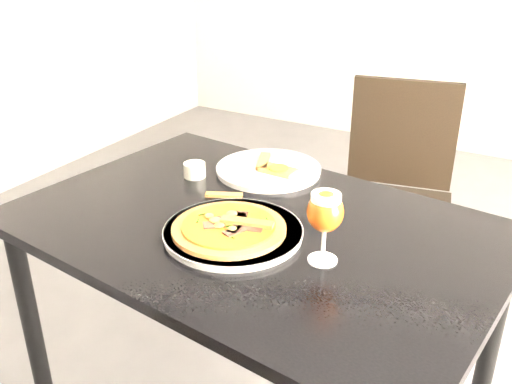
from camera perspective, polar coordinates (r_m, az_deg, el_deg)
The scene contains 9 objects.
dining_table at distance 1.48m, azimuth -0.20°, elevation -6.10°, with size 1.29×0.94×0.75m.
chair_far at distance 2.23m, azimuth 13.68°, elevation -0.13°, with size 0.49×0.49×0.91m.
plate_main at distance 1.37m, azimuth -2.30°, elevation -4.03°, with size 0.33×0.33×0.02m, color white.
pizza at distance 1.35m, azimuth -2.67°, elevation -3.55°, with size 0.27×0.27×0.03m.
plate_second at distance 1.71m, azimuth 1.26°, elevation 2.25°, with size 0.31×0.31×0.02m, color white.
crust_scraps at distance 1.70m, azimuth 1.74°, elevation 2.53°, with size 0.16×0.14×0.01m.
loose_crust at distance 1.56m, azimuth -3.22°, elevation -0.29°, with size 0.10×0.02×0.01m, color #A16B27.
sauce_cup at distance 1.69m, azimuth -6.17°, elevation 2.27°, with size 0.06×0.06×0.04m.
beer_glass at distance 1.22m, azimuth 6.94°, elevation -2.03°, with size 0.08×0.08×0.17m.
Camera 1 is at (0.28, -0.92, 1.43)m, focal length 40.00 mm.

